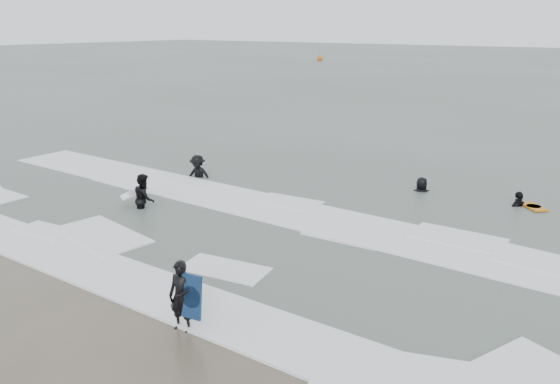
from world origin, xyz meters
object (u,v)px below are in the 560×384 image
Objects in this scene: surfer_centre at (183,329)px; buoy at (320,58)px; surfer_right_far at (421,192)px; surfer_breaker at (198,179)px; surfer_wading at (145,208)px; surfer_right_near at (518,207)px.

surfer_centre is 0.96× the size of buoy.
surfer_right_far is (0.46, 12.46, 0.00)m from surfer_centre.
surfer_centre is at bearing -63.73° from surfer_breaker.
surfer_right_far is 79.32m from buoy.
surfer_right_far is (8.44, 3.54, 0.00)m from surfer_breaker.
surfer_wading is at bearing -63.13° from buoy.
surfer_right_near is at bearing -53.80° from buoy.
surfer_right_near is 1.04× the size of buoy.
surfer_right_far is at bearing -55.97° from buoy.
surfer_right_far is at bearing -53.97° from surfer_right_near.
surfer_wading is 4.09m from surfer_breaker.
surfer_centre is at bearing -173.93° from surfer_wading.
buoy is at bearing -20.93° from surfer_wading.
surfer_breaker is at bearing -62.58° from buoy.
surfer_right_far is (-3.49, -0.33, 0.00)m from surfer_right_near.
surfer_centre is at bearing 59.41° from surfer_right_far.
surfer_centre is 0.85× the size of surfer_breaker.
surfer_right_near is at bearing 156.92° from surfer_right_far.
surfer_breaker is (-7.98, 8.91, 0.00)m from surfer_centre.
surfer_right_far is 1.06× the size of buoy.
surfer_right_near is at bearing 2.40° from surfer_breaker.
buoy reaches higher than surfer_centre.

